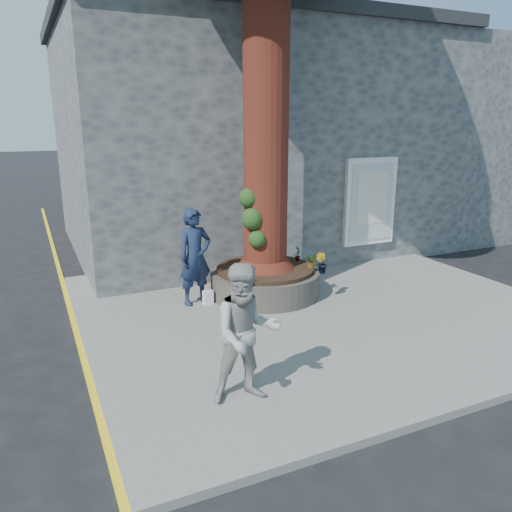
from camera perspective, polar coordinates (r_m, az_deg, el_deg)
name	(u,v)px	position (r m, az deg, el deg)	size (l,w,h in m)	color
ground	(273,343)	(8.73, 2.01, -9.86)	(120.00, 120.00, 0.00)	black
pavement	(318,307)	(10.19, 7.05, -5.80)	(9.00, 8.00, 0.12)	slate
yellow_line	(82,352)	(8.87, -19.30, -10.33)	(0.10, 30.00, 0.01)	yellow
stone_shop	(241,138)	(15.49, -1.68, 13.29)	(10.30, 8.30, 6.30)	#45484A
neighbour_shop	(441,139)	(20.04, 20.39, 12.38)	(6.00, 8.00, 6.00)	#45484A
planter	(265,281)	(10.58, 1.03, -2.86)	(2.30, 2.30, 0.60)	black
man	(195,257)	(9.93, -6.98, -0.12)	(0.71, 0.46, 1.94)	#16223D
woman	(246,334)	(6.49, -1.13, -8.86)	(0.91, 0.71, 1.87)	#9F9E99
shopping_bag	(208,297)	(10.11, -5.50, -4.72)	(0.20, 0.12, 0.28)	white
plant_a	(298,253)	(10.92, 4.78, 0.34)	(0.19, 0.13, 0.35)	gray
plant_b	(321,263)	(10.11, 7.49, -0.81)	(0.23, 0.22, 0.41)	gray
plant_c	(244,276)	(9.36, -1.38, -2.33)	(0.17, 0.17, 0.31)	gray
plant_d	(312,261)	(10.42, 6.43, -0.53)	(0.30, 0.26, 0.33)	gray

